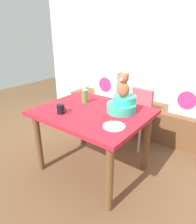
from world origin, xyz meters
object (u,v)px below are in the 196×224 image
at_px(ketchup_bottle, 85,95).
at_px(dining_table, 92,120).
at_px(book_stack, 129,98).
at_px(pillow_floral_right, 188,99).
at_px(dinner_plate_near, 114,126).
at_px(teddy_bear, 123,85).
at_px(coffee_mug, 61,109).
at_px(highchair, 137,110).
at_px(infant_seat_teal, 122,105).
at_px(pillow_floral_left, 107,84).

bearing_deg(ketchup_bottle, dining_table, -32.81).
bearing_deg(book_stack, dining_table, -79.85).
xyz_separation_m(pillow_floral_right, dinner_plate_near, (-0.28, -1.37, 0.07)).
xyz_separation_m(teddy_bear, ketchup_bottle, (-0.48, -0.03, -0.19)).
xyz_separation_m(teddy_bear, coffee_mug, (-0.47, -0.42, -0.23)).
height_order(book_stack, coffee_mug, coffee_mug).
relative_size(dining_table, coffee_mug, 9.52).
height_order(highchair, infant_seat_teal, infant_seat_teal).
relative_size(teddy_bear, coffee_mug, 2.08).
distance_m(pillow_floral_right, highchair, 0.69).
distance_m(highchair, teddy_bear, 0.79).
distance_m(pillow_floral_left, dinner_plate_near, 1.71).
height_order(infant_seat_teal, teddy_bear, teddy_bear).
relative_size(pillow_floral_right, dinner_plate_near, 2.20).
height_order(pillow_floral_right, ketchup_bottle, ketchup_bottle).
height_order(highchair, ketchup_bottle, ketchup_bottle).
xyz_separation_m(infant_seat_teal, teddy_bear, (0.00, -0.00, 0.21)).
height_order(dining_table, teddy_bear, teddy_bear).
xyz_separation_m(pillow_floral_right, infant_seat_teal, (-0.41, -1.02, 0.13)).
bearing_deg(book_stack, coffee_mug, -89.52).
distance_m(infant_seat_teal, coffee_mug, 0.63).
distance_m(pillow_floral_right, teddy_bear, 1.15).
distance_m(book_stack, ketchup_bottle, 1.12).
bearing_deg(coffee_mug, dining_table, 50.69).
xyz_separation_m(dining_table, ketchup_bottle, (-0.22, 0.14, 0.20)).
distance_m(pillow_floral_right, infant_seat_teal, 1.11).
relative_size(pillow_floral_right, ketchup_bottle, 2.38).
xyz_separation_m(pillow_floral_left, infant_seat_teal, (0.89, -1.02, 0.13)).
xyz_separation_m(pillow_floral_left, dining_table, (0.63, -1.19, -0.05)).
height_order(dining_table, coffee_mug, coffee_mug).
bearing_deg(highchair, pillow_floral_right, 38.26).
bearing_deg(dinner_plate_near, coffee_mug, -173.23).
xyz_separation_m(infant_seat_teal, ketchup_bottle, (-0.48, -0.03, 0.02)).
relative_size(highchair, ketchup_bottle, 4.27).
height_order(highchair, teddy_bear, teddy_bear).
height_order(highchair, coffee_mug, coffee_mug).
bearing_deg(highchair, dinner_plate_near, -75.41).
xyz_separation_m(dining_table, dinner_plate_near, (0.39, -0.18, 0.12)).
relative_size(pillow_floral_left, book_stack, 2.20).
bearing_deg(infant_seat_teal, pillow_floral_left, 131.02).
bearing_deg(highchair, ketchup_bottle, -119.78).
distance_m(pillow_floral_left, book_stack, 0.45).
bearing_deg(infant_seat_teal, dinner_plate_near, -69.97).
bearing_deg(teddy_bear, infant_seat_teal, 90.00).
bearing_deg(dining_table, book_stack, 100.15).
distance_m(pillow_floral_right, coffee_mug, 1.69).
distance_m(dining_table, teddy_bear, 0.50).
relative_size(pillow_floral_right, infant_seat_teal, 1.33).
height_order(teddy_bear, coffee_mug, teddy_bear).
relative_size(pillow_floral_right, teddy_bear, 1.76).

